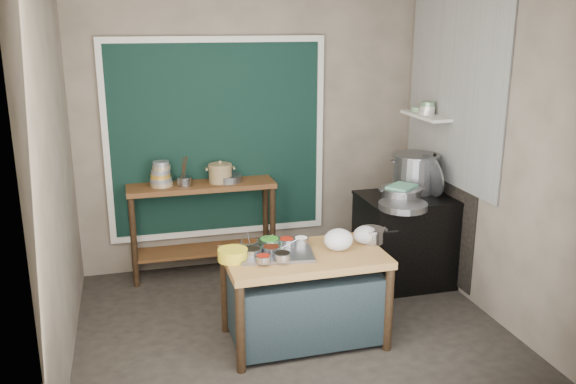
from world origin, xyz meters
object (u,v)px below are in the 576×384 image
object	(u,v)px
prep_table	(304,298)
steamer	(401,194)
yellow_basin	(233,255)
ceramic_crock	(220,174)
condiment_tray	(276,253)
stove_block	(407,241)
back_counter	(203,229)
stock_pot	(415,173)
utensil_cup	(185,181)
saucepan	(371,235)

from	to	relation	value
prep_table	steamer	world-z (taller)	steamer
yellow_basin	ceramic_crock	distance (m)	1.60
prep_table	condiment_tray	distance (m)	0.45
stove_block	steamer	world-z (taller)	steamer
back_counter	ceramic_crock	xyz separation A→B (m)	(0.19, 0.01, 0.56)
stock_pot	steamer	size ratio (longest dim) A/B	1.21
prep_table	stove_block	xyz separation A→B (m)	(1.30, 0.85, 0.05)
utensil_cup	ceramic_crock	distance (m)	0.36
saucepan	utensil_cup	distance (m)	1.99
stove_block	back_counter	bearing A→B (deg)	158.98
saucepan	utensil_cup	world-z (taller)	utensil_cup
condiment_tray	saucepan	xyz separation A→B (m)	(0.82, 0.07, 0.05)
condiment_tray	yellow_basin	size ratio (longest dim) A/B	2.44
stove_block	prep_table	bearing A→B (deg)	-146.82
back_counter	saucepan	world-z (taller)	back_counter
ceramic_crock	steamer	distance (m)	1.78
yellow_basin	steamer	size ratio (longest dim) A/B	0.59
yellow_basin	steamer	xyz separation A→B (m)	(1.73, 0.73, 0.15)
saucepan	ceramic_crock	distance (m)	1.80
prep_table	back_counter	size ratio (longest dim) A/B	0.86
back_counter	stove_block	distance (m)	2.04
prep_table	back_counter	bearing A→B (deg)	110.11
stock_pot	steamer	bearing A→B (deg)	-133.85
utensil_cup	steamer	size ratio (longest dim) A/B	0.38
utensil_cup	yellow_basin	bearing A→B (deg)	-82.49
ceramic_crock	steamer	size ratio (longest dim) A/B	0.63
saucepan	stock_pot	xyz separation A→B (m)	(0.83, 0.91, 0.26)
back_counter	stock_pot	xyz separation A→B (m)	(2.03, -0.56, 0.59)
prep_table	condiment_tray	bearing A→B (deg)	169.58
stove_block	stock_pot	distance (m)	0.68
utensil_cup	stove_block	bearing A→B (deg)	-18.44
stove_block	yellow_basin	world-z (taller)	stove_block
yellow_basin	steamer	world-z (taller)	steamer
stock_pot	yellow_basin	bearing A→B (deg)	-153.20
stove_block	ceramic_crock	xyz separation A→B (m)	(-1.71, 0.74, 0.61)
condiment_tray	stock_pot	distance (m)	1.95
condiment_tray	steamer	xyz separation A→B (m)	(1.38, 0.71, 0.18)
back_counter	ceramic_crock	bearing A→B (deg)	1.52
condiment_tray	steamer	size ratio (longest dim) A/B	1.44
stove_block	steamer	distance (m)	0.55
steamer	stove_block	bearing A→B (deg)	37.87
yellow_basin	steamer	distance (m)	1.88
condiment_tray	ceramic_crock	world-z (taller)	ceramic_crock
back_counter	ceramic_crock	distance (m)	0.59
condiment_tray	utensil_cup	xyz separation A→B (m)	(-0.55, 1.50, 0.23)
yellow_basin	stock_pot	bearing A→B (deg)	26.80
prep_table	stock_pot	size ratio (longest dim) A/B	2.65
utensil_cup	stock_pot	xyz separation A→B (m)	(2.20, -0.52, 0.07)
condiment_tray	stock_pot	size ratio (longest dim) A/B	1.19
back_counter	saucepan	distance (m)	1.93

